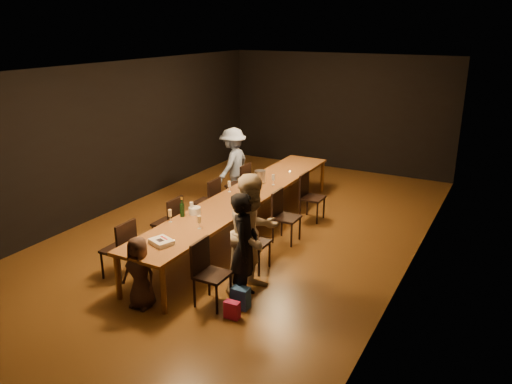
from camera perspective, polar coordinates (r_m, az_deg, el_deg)
The scene contains 30 objects.
ground at distance 9.36m, azimuth -1.27°, elevation -4.61°, with size 10.00×10.00×0.00m, color #422510.
room_shell at distance 8.74m, azimuth -1.36°, elevation 7.98°, with size 6.04×10.04×3.02m.
table at distance 9.10m, azimuth -1.30°, elevation -0.56°, with size 0.90×6.00×0.75m.
chair_right_0 at distance 6.91m, azimuth -5.03°, elevation -9.35°, with size 0.42×0.42×0.93m, color black, non-canonical shape.
chair_right_1 at distance 7.83m, azimuth -0.20°, elevation -5.73°, with size 0.42×0.42×0.93m, color black, non-canonical shape.
chair_right_2 at distance 8.82m, azimuth 3.53°, elevation -2.87°, with size 0.42×0.42×0.93m, color black, non-canonical shape.
chair_right_3 at distance 9.86m, azimuth 6.48°, elevation -0.59°, with size 0.42×0.42×0.93m, color black, non-canonical shape.
chair_left_0 at distance 7.89m, azimuth -15.49°, elevation -6.28°, with size 0.42×0.42×0.93m, color black, non-canonical shape.
chair_left_1 at distance 8.71m, azimuth -10.10°, elevation -3.44°, with size 0.42×0.42×0.93m, color black, non-canonical shape.
chair_left_2 at distance 9.61m, azimuth -5.70°, elevation -1.09°, with size 0.42×0.42×0.93m, color black, non-canonical shape.
chair_left_3 at distance 10.56m, azimuth -2.09°, elevation 0.85°, with size 0.42×0.42×0.93m, color black, non-canonical shape.
woman_birthday at distance 6.91m, azimuth -1.30°, elevation -6.29°, with size 0.57×0.38×1.57m, color black.
woman_tan at distance 7.06m, azimuth -0.34°, elevation -4.84°, with size 0.86×0.67×1.77m, color beige.
man_blue at distance 10.87m, azimuth -2.64°, elevation 3.19°, with size 1.03×0.59×1.59m, color #88A1D3.
child at distance 7.00m, azimuth -13.18°, elevation -8.96°, with size 0.50×0.33×1.03m, color #3B2821.
gift_bag_red at distance 6.77m, azimuth -2.76°, elevation -13.30°, with size 0.21×0.11×0.24m, color #BE1C56.
gift_bag_blue at distance 6.97m, azimuth -1.77°, elevation -11.98°, with size 0.24×0.16×0.30m, color #295AB4.
birthday_cake at distance 7.19m, azimuth -10.76°, elevation -5.62°, with size 0.38×0.34×0.07m.
plate_stack at distance 8.21m, azimuth -7.02°, elevation -2.12°, with size 0.20×0.20×0.11m, color silver.
champagne_bottle at distance 8.09m, azimuth -8.46°, elevation -1.68°, with size 0.08×0.08×0.33m, color black, non-canonical shape.
ice_bucket at distance 9.72m, azimuth 0.47°, elevation 1.78°, with size 0.22×0.22×0.24m, color #BBBAC0.
wineglass_0 at distance 7.91m, azimuth -9.80°, elevation -2.70°, with size 0.06×0.06×0.21m, color beige, non-canonical shape.
wineglass_1 at distance 7.60m, azimuth -6.51°, elevation -3.46°, with size 0.06×0.06×0.21m, color beige, non-canonical shape.
wineglass_2 at distance 8.18m, azimuth -7.35°, elevation -1.85°, with size 0.06×0.06×0.21m, color silver, non-canonical shape.
wineglass_3 at distance 8.60m, azimuth -0.68°, elevation -0.64°, with size 0.06×0.06×0.21m, color beige, non-canonical shape.
wineglass_4 at distance 9.20m, azimuth -3.06°, elevation 0.64°, with size 0.06×0.06×0.21m, color silver, non-canonical shape.
wineglass_5 at distance 9.59m, azimuth 1.99°, elevation 1.40°, with size 0.06×0.06×0.21m, color silver, non-canonical shape.
tealight_near at distance 7.21m, azimuth -9.40°, elevation -5.62°, with size 0.05×0.05×0.03m, color #B2B7B2.
tealight_mid at distance 9.14m, azimuth -0.01°, elevation -0.05°, with size 0.05×0.05×0.03m, color #B2B7B2.
tealight_far at distance 10.41m, azimuth 3.88°, elevation 2.28°, with size 0.05×0.05×0.03m, color #B2B7B2.
Camera 1 is at (4.26, -7.46, 3.71)m, focal length 35.00 mm.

